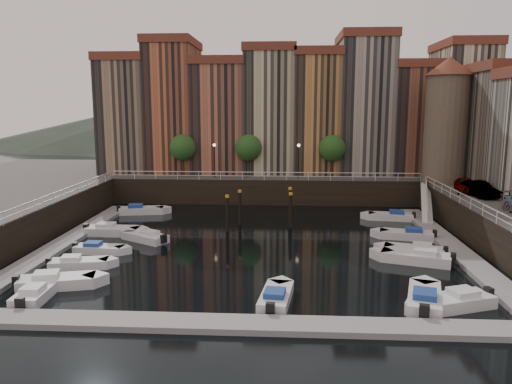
# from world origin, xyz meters

# --- Properties ---
(ground) EXTENTS (200.00, 200.00, 0.00)m
(ground) POSITION_xyz_m (0.00, 0.00, 0.00)
(ground) COLOR black
(ground) RESTS_ON ground
(quay_far) EXTENTS (80.00, 20.00, 3.00)m
(quay_far) POSITION_xyz_m (0.00, 26.00, 1.50)
(quay_far) COLOR black
(quay_far) RESTS_ON ground
(dock_left) EXTENTS (2.00, 28.00, 0.35)m
(dock_left) POSITION_xyz_m (-16.20, -1.00, 0.17)
(dock_left) COLOR gray
(dock_left) RESTS_ON ground
(dock_right) EXTENTS (2.00, 28.00, 0.35)m
(dock_right) POSITION_xyz_m (16.20, -1.00, 0.17)
(dock_right) COLOR gray
(dock_right) RESTS_ON ground
(dock_near) EXTENTS (30.00, 2.00, 0.35)m
(dock_near) POSITION_xyz_m (0.00, -17.00, 0.17)
(dock_near) COLOR gray
(dock_near) RESTS_ON ground
(mountains) EXTENTS (145.00, 100.00, 18.00)m
(mountains) POSITION_xyz_m (1.72, 110.00, 7.92)
(mountains) COLOR #2D382D
(mountains) RESTS_ON ground
(far_terrace) EXTENTS (48.70, 10.30, 17.50)m
(far_terrace) POSITION_xyz_m (3.31, 23.50, 10.95)
(far_terrace) COLOR #91785C
(far_terrace) RESTS_ON quay_far
(corner_tower) EXTENTS (5.20, 5.20, 13.80)m
(corner_tower) POSITION_xyz_m (20.00, 14.50, 10.19)
(corner_tower) COLOR #6B5B4C
(corner_tower) RESTS_ON quay_right
(promenade_trees) EXTENTS (21.20, 3.20, 5.20)m
(promenade_trees) POSITION_xyz_m (-1.33, 18.20, 6.58)
(promenade_trees) COLOR black
(promenade_trees) RESTS_ON quay_far
(street_lamps) EXTENTS (10.36, 0.36, 4.18)m
(street_lamps) POSITION_xyz_m (-1.00, 17.20, 5.90)
(street_lamps) COLOR black
(street_lamps) RESTS_ON quay_far
(railings) EXTENTS (36.08, 34.04, 0.52)m
(railings) POSITION_xyz_m (0.00, 4.88, 3.79)
(railings) COLOR white
(railings) RESTS_ON ground
(gangway) EXTENTS (2.78, 8.32, 3.73)m
(gangway) POSITION_xyz_m (17.10, 10.00, 1.92)
(gangway) COLOR white
(gangway) RESTS_ON ground
(mooring_pilings) EXTENTS (6.24, 5.10, 3.78)m
(mooring_pilings) POSITION_xyz_m (0.27, 5.66, 1.65)
(mooring_pilings) COLOR black
(mooring_pilings) RESTS_ON ground
(boat_left_0) EXTENTS (5.14, 2.96, 1.15)m
(boat_left_0) POSITION_xyz_m (-12.34, -11.78, 0.39)
(boat_left_0) COLOR silver
(boat_left_0) RESTS_ON ground
(boat_left_1) EXTENTS (4.43, 2.27, 0.99)m
(boat_left_1) POSITION_xyz_m (-12.51, -7.82, 0.33)
(boat_left_1) COLOR silver
(boat_left_1) RESTS_ON ground
(boat_left_2) EXTENTS (4.16, 1.70, 0.95)m
(boat_left_2) POSITION_xyz_m (-12.41, -4.06, 0.32)
(boat_left_2) COLOR silver
(boat_left_2) RESTS_ON ground
(boat_left_3) EXTENTS (5.14, 1.94, 1.18)m
(boat_left_3) POSITION_xyz_m (-13.27, 1.55, 0.40)
(boat_left_3) COLOR silver
(boat_left_3) RESTS_ON ground
(boat_left_4) EXTENTS (5.06, 2.59, 1.14)m
(boat_left_4) POSITION_xyz_m (-13.26, 10.62, 0.38)
(boat_left_4) COLOR silver
(boat_left_4) RESTS_ON ground
(boat_right_0) EXTENTS (5.12, 3.41, 1.16)m
(boat_right_0) POSITION_xyz_m (12.34, -13.67, 0.39)
(boat_right_0) COLOR silver
(boat_right_0) RESTS_ON ground
(boat_right_1) EXTENTS (5.40, 3.40, 1.21)m
(boat_right_1) POSITION_xyz_m (12.37, -5.20, 0.41)
(boat_right_1) COLOR silver
(boat_right_1) RESTS_ON ground
(boat_right_2) EXTENTS (4.89, 2.93, 1.10)m
(boat_right_2) POSITION_xyz_m (12.68, -3.30, 0.37)
(boat_right_2) COLOR silver
(boat_right_2) RESTS_ON ground
(boat_right_3) EXTENTS (4.93, 2.61, 1.10)m
(boat_right_3) POSITION_xyz_m (13.29, 1.72, 0.37)
(boat_right_3) COLOR silver
(boat_right_3) RESTS_ON ground
(boat_right_4) EXTENTS (4.79, 2.29, 1.08)m
(boat_right_4) POSITION_xyz_m (13.44, 9.21, 0.36)
(boat_right_4) COLOR silver
(boat_right_4) RESTS_ON ground
(boat_near_0) EXTENTS (1.86, 4.59, 1.04)m
(boat_near_0) POSITION_xyz_m (-12.61, -13.64, 0.35)
(boat_near_0) COLOR silver
(boat_near_0) RESTS_ON ground
(boat_near_2) EXTENTS (2.18, 4.69, 1.06)m
(boat_near_2) POSITION_xyz_m (1.94, -13.58, 0.36)
(boat_near_2) COLOR silver
(boat_near_2) RESTS_ON ground
(boat_near_3) EXTENTS (3.07, 5.24, 1.17)m
(boat_near_3) POSITION_xyz_m (10.66, -13.42, 0.40)
(boat_near_3) COLOR silver
(boat_near_3) RESTS_ON ground
(car_a) EXTENTS (2.52, 4.58, 1.47)m
(car_a) POSITION_xyz_m (20.25, 8.22, 3.74)
(car_a) COLOR gray
(car_a) RESTS_ON quay_right
(car_b) EXTENTS (2.50, 4.70, 1.47)m
(car_b) POSITION_xyz_m (20.72, 5.92, 3.74)
(car_b) COLOR gray
(car_b) RESTS_ON quay_right
(boat_extra_334) EXTENTS (4.57, 3.72, 1.06)m
(boat_extra_334) POSITION_xyz_m (-9.56, -0.41, 0.36)
(boat_extra_334) COLOR silver
(boat_extra_334) RESTS_ON ground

